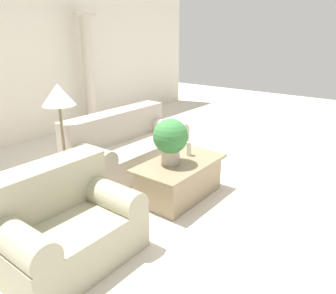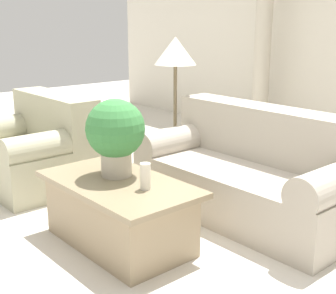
{
  "view_description": "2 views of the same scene",
  "coord_description": "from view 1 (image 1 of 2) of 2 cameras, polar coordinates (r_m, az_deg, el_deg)",
  "views": [
    {
      "loc": [
        -3.21,
        -2.64,
        2.04
      ],
      "look_at": [
        0.01,
        -0.15,
        0.6
      ],
      "focal_mm": 35.0,
      "sensor_mm": 36.0,
      "label": 1
    },
    {
      "loc": [
        2.52,
        -2.22,
        1.59
      ],
      "look_at": [
        -0.02,
        -0.01,
        0.68
      ],
      "focal_mm": 50.0,
      "sensor_mm": 36.0,
      "label": 2
    }
  ],
  "objects": [
    {
      "name": "loveseat",
      "position": [
        3.26,
        -17.89,
        -12.54
      ],
      "size": [
        1.24,
        0.91,
        0.88
      ],
      "color": "#ACA88A",
      "rests_on": "ground_plane"
    },
    {
      "name": "wall_back",
      "position": [
        6.79,
        -24.72,
        14.11
      ],
      "size": [
        10.0,
        0.06,
        3.2
      ],
      "color": "silver",
      "rests_on": "ground_plane"
    },
    {
      "name": "coffee_table",
      "position": [
        4.23,
        2.06,
        -5.56
      ],
      "size": [
        1.22,
        0.68,
        0.49
      ],
      "color": "#998466",
      "rests_on": "ground_plane"
    },
    {
      "name": "floor_lamp",
      "position": [
        4.26,
        -18.49,
        7.59
      ],
      "size": [
        0.41,
        0.41,
        1.44
      ],
      "color": "brown",
      "rests_on": "ground_plane"
    },
    {
      "name": "pillar_candle",
      "position": [
        4.32,
        3.61,
        -0.3
      ],
      "size": [
        0.07,
        0.07,
        0.18
      ],
      "color": "silver",
      "rests_on": "coffee_table"
    },
    {
      "name": "sofa_long",
      "position": [
        5.08,
        -7.2,
        -0.02
      ],
      "size": [
        1.9,
        0.91,
        0.88
      ],
      "color": "#ADA393",
      "rests_on": "ground_plane"
    },
    {
      "name": "ground_plane",
      "position": [
        4.63,
        -1.54,
        -6.62
      ],
      "size": [
        16.0,
        16.0,
        0.0
      ],
      "primitive_type": "plane",
      "color": "silver"
    },
    {
      "name": "column_right",
      "position": [
        7.23,
        -13.61,
        12.47
      ],
      "size": [
        0.31,
        0.31,
        2.38
      ],
      "color": "beige",
      "rests_on": "ground_plane"
    },
    {
      "name": "potted_plant",
      "position": [
        3.97,
        0.44,
        1.54
      ],
      "size": [
        0.43,
        0.43,
        0.57
      ],
      "color": "#B2A893",
      "rests_on": "coffee_table"
    }
  ]
}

